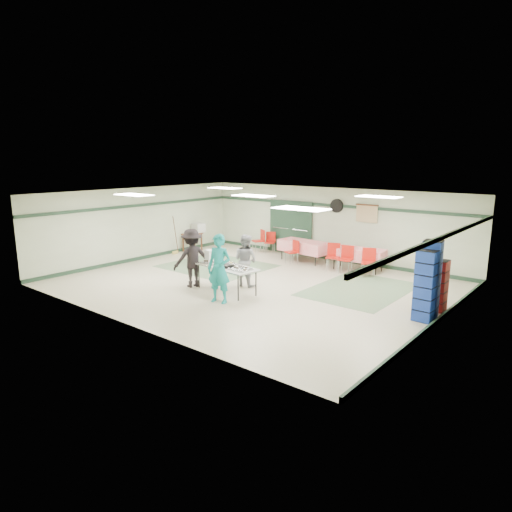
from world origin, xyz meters
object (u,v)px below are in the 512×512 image
Objects in this scene: serving_table at (226,267)px; crate_stack_blue_a at (426,286)px; chair_b at (333,254)px; dining_table_a at (358,254)px; volunteer_teal at (219,269)px; volunteer_grey at (246,260)px; chair_c at (369,259)px; chair_d at (294,250)px; crate_stack_blue_b at (430,279)px; office_printer at (198,228)px; broom at (176,235)px; chair_a at (347,256)px; chair_loose_a at (270,240)px; volunteer_dark at (192,258)px; crate_stack_red at (438,286)px; printer_table at (192,236)px; chair_loose_b at (260,238)px; dining_table_b at (304,246)px.

serving_table is 5.36m from crate_stack_blue_a.
dining_table_a is at bearing 19.83° from chair_b.
volunteer_grey is (-0.51, 1.67, -0.14)m from volunteer_teal.
chair_c reaches higher than chair_d.
chair_c is 1.09× the size of chair_d.
crate_stack_blue_b reaches higher than office_printer.
chair_b is 0.62× the size of broom.
chair_d is at bearing 158.55° from chair_b.
chair_c is (0.66, -0.57, 0.00)m from dining_table_a.
volunteer_teal is 5.13m from crate_stack_blue_a.
volunteer_grey is 0.92× the size of crate_stack_blue_a.
dining_table_a reaches higher than serving_table.
broom is (-10.38, 1.41, -0.07)m from crate_stack_blue_a.
office_printer is at bearing 161.66° from chair_b.
broom reaches higher than chair_a.
chair_loose_a is (-2.90, 6.02, -0.40)m from volunteer_teal.
volunteer_dark reaches higher than dining_table_a.
volunteer_dark is 6.81m from crate_stack_red.
chair_b is (-0.50, -0.00, 0.02)m from chair_a.
chair_loose_a is at bearing 154.09° from crate_stack_blue_b.
volunteer_dark reaches higher than broom.
chair_a reaches higher than serving_table.
volunteer_dark reaches higher than printer_table.
dining_table_a is at bearing 77.12° from serving_table.
serving_table is at bearing -115.69° from dining_table_a.
volunteer_grey is 5.38m from crate_stack_red.
chair_c is 1.15× the size of printer_table.
serving_table is at bearing -30.64° from chair_loose_b.
crate_stack_red reaches higher than dining_table_b.
dining_table_b is at bearing 154.95° from chair_a.
volunteer_dark is 4.44m from chair_d.
crate_stack_red is at bearing -0.98° from office_printer.
chair_loose_a is 1.80× the size of office_printer.
volunteer_teal is 5.09m from chair_d.
volunteer_dark is 2.03× the size of chair_d.
broom is (-5.67, 3.43, -0.14)m from volunteer_teal.
crate_stack_blue_b is 10.48m from printer_table.
broom reaches higher than dining_table_b.
volunteer_grey is at bearing -57.86° from chair_d.
dining_table_a is at bearing 116.90° from chair_c.
crate_stack_blue_a reaches higher than dining_table_b.
volunteer_dark reaches higher than crate_stack_red.
chair_a is 0.80m from chair_c.
chair_c reaches higher than printer_table.
volunteer_teal is at bearing -55.13° from chair_d.
dining_table_a is at bearing 143.41° from crate_stack_red.
chair_a is 4.51m from crate_stack_blue_b.
crate_stack_blue_a is 1.31× the size of crate_stack_red.
broom reaches higher than office_printer.
office_printer is (-10.30, 1.66, 0.28)m from crate_stack_red.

